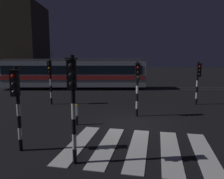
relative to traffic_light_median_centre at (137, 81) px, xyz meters
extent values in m
plane|color=black|center=(-0.48, -1.48, -2.14)|extent=(120.00, 120.00, 0.00)
cube|color=#59595E|center=(-0.48, 10.58, -2.12)|extent=(80.00, 0.12, 0.03)
cube|color=#59595E|center=(-0.48, 12.02, -2.12)|extent=(80.00, 0.12, 0.03)
cube|color=silver|center=(-2.87, -4.03, -2.13)|extent=(1.53, 4.14, 0.02)
cube|color=silver|center=(-1.68, -4.29, -2.13)|extent=(1.53, 4.14, 0.02)
cube|color=silver|center=(-0.48, -4.54, -2.13)|extent=(1.53, 4.14, 0.02)
cube|color=silver|center=(0.71, -4.79, -2.13)|extent=(1.53, 4.14, 0.02)
cube|color=silver|center=(1.90, -5.04, -2.13)|extent=(1.53, 4.14, 0.02)
cylinder|color=black|center=(0.00, 0.09, -1.91)|extent=(0.14, 0.14, 0.46)
cylinder|color=white|center=(0.00, 0.09, -1.44)|extent=(0.14, 0.14, 0.46)
cylinder|color=black|center=(0.00, 0.09, -0.98)|extent=(0.14, 0.14, 0.46)
cylinder|color=white|center=(0.00, 0.09, -0.52)|extent=(0.14, 0.14, 0.46)
cylinder|color=black|center=(0.00, 0.09, -0.05)|extent=(0.14, 0.14, 0.46)
cylinder|color=white|center=(0.00, 0.09, 0.41)|extent=(0.14, 0.14, 0.46)
cylinder|color=black|center=(0.00, 0.09, 0.87)|extent=(0.14, 0.14, 0.46)
cube|color=black|center=(0.00, -0.08, 0.50)|extent=(0.28, 0.20, 0.90)
sphere|color=red|center=(0.00, -0.19, 0.78)|extent=(0.14, 0.14, 0.14)
sphere|color=black|center=(0.00, -0.19, 0.50)|extent=(0.14, 0.14, 0.14)
sphere|color=black|center=(0.00, -0.19, 0.22)|extent=(0.14, 0.14, 0.14)
cube|color=black|center=(0.00, -0.08, 0.99)|extent=(0.36, 0.24, 0.04)
cylinder|color=black|center=(-2.75, -5.75, -1.88)|extent=(0.14, 0.14, 0.51)
cylinder|color=white|center=(-2.75, -5.75, -1.37)|extent=(0.14, 0.14, 0.51)
cylinder|color=black|center=(-2.75, -5.75, -0.85)|extent=(0.14, 0.14, 0.51)
cylinder|color=white|center=(-2.75, -5.75, -0.34)|extent=(0.14, 0.14, 0.51)
cylinder|color=black|center=(-2.75, -5.75, 0.17)|extent=(0.14, 0.14, 0.51)
cylinder|color=white|center=(-2.75, -5.75, 0.69)|extent=(0.14, 0.14, 0.51)
cylinder|color=black|center=(-2.75, -5.75, 1.20)|extent=(0.14, 0.14, 0.51)
cube|color=black|center=(-2.75, -5.92, 0.86)|extent=(0.28, 0.20, 0.90)
sphere|color=black|center=(-2.75, -6.03, 1.14)|extent=(0.14, 0.14, 0.14)
sphere|color=black|center=(-2.75, -6.03, 0.86)|extent=(0.14, 0.14, 0.14)
sphere|color=black|center=(-2.75, -6.03, 0.58)|extent=(0.14, 0.14, 0.14)
cube|color=black|center=(-2.75, -5.92, 1.35)|extent=(0.36, 0.24, 0.04)
cylinder|color=black|center=(-4.97, -4.73, -1.91)|extent=(0.14, 0.14, 0.45)
cylinder|color=white|center=(-4.97, -4.73, -1.46)|extent=(0.14, 0.14, 0.45)
cylinder|color=black|center=(-4.97, -4.73, -1.00)|extent=(0.14, 0.14, 0.45)
cylinder|color=white|center=(-4.97, -4.73, -0.55)|extent=(0.14, 0.14, 0.45)
cylinder|color=black|center=(-4.97, -4.73, -0.09)|extent=(0.14, 0.14, 0.45)
cylinder|color=white|center=(-4.97, -4.73, 0.36)|extent=(0.14, 0.14, 0.45)
cylinder|color=black|center=(-4.97, -4.73, 0.81)|extent=(0.14, 0.14, 0.45)
cube|color=black|center=(-4.97, -4.90, 0.44)|extent=(0.28, 0.20, 0.90)
sphere|color=red|center=(-4.97, -5.01, 0.72)|extent=(0.14, 0.14, 0.14)
sphere|color=black|center=(-4.97, -5.01, 0.44)|extent=(0.14, 0.14, 0.14)
sphere|color=black|center=(-4.97, -5.01, 0.16)|extent=(0.14, 0.14, 0.14)
cube|color=black|center=(-4.97, -4.90, 0.93)|extent=(0.36, 0.24, 0.04)
cylinder|color=black|center=(-5.99, 3.46, -1.90)|extent=(0.14, 0.14, 0.47)
cylinder|color=white|center=(-5.99, 3.46, -1.43)|extent=(0.14, 0.14, 0.47)
cylinder|color=black|center=(-5.99, 3.46, -0.96)|extent=(0.14, 0.14, 0.47)
cylinder|color=white|center=(-5.99, 3.46, -0.49)|extent=(0.14, 0.14, 0.47)
cylinder|color=black|center=(-5.99, 3.46, -0.01)|extent=(0.14, 0.14, 0.47)
cylinder|color=white|center=(-5.99, 3.46, 0.46)|extent=(0.14, 0.14, 0.47)
cylinder|color=black|center=(-5.99, 3.46, 0.93)|extent=(0.14, 0.14, 0.47)
cube|color=black|center=(-5.99, 3.29, 0.56)|extent=(0.28, 0.20, 0.90)
sphere|color=black|center=(-5.99, 3.18, 0.84)|extent=(0.14, 0.14, 0.14)
sphere|color=orange|center=(-5.99, 3.18, 0.56)|extent=(0.14, 0.14, 0.14)
sphere|color=black|center=(-5.99, 3.18, 0.28)|extent=(0.14, 0.14, 0.14)
cube|color=black|center=(-5.99, 3.29, 1.05)|extent=(0.36, 0.24, 0.04)
cylinder|color=black|center=(4.80, 3.31, -1.91)|extent=(0.14, 0.14, 0.45)
cylinder|color=white|center=(4.80, 3.31, -1.46)|extent=(0.14, 0.14, 0.45)
cylinder|color=black|center=(4.80, 3.31, -1.01)|extent=(0.14, 0.14, 0.45)
cylinder|color=white|center=(4.80, 3.31, -0.56)|extent=(0.14, 0.14, 0.45)
cylinder|color=black|center=(4.80, 3.31, -0.11)|extent=(0.14, 0.14, 0.45)
cylinder|color=white|center=(4.80, 3.31, 0.34)|extent=(0.14, 0.14, 0.45)
cylinder|color=black|center=(4.80, 3.31, 0.79)|extent=(0.14, 0.14, 0.45)
cube|color=black|center=(4.80, 3.14, 0.41)|extent=(0.28, 0.20, 0.90)
sphere|color=red|center=(4.80, 3.03, 0.69)|extent=(0.14, 0.14, 0.14)
sphere|color=black|center=(4.80, 3.03, 0.41)|extent=(0.14, 0.14, 0.14)
sphere|color=black|center=(4.80, 3.03, 0.13)|extent=(0.14, 0.14, 0.14)
cube|color=black|center=(4.80, 3.14, 0.90)|extent=(0.36, 0.24, 0.04)
cube|color=#B2BCC1|center=(-5.60, 11.30, -0.44)|extent=(15.41, 2.50, 2.70)
cube|color=red|center=(-5.60, 10.03, -0.79)|extent=(15.10, 0.04, 0.44)
cube|color=red|center=(-5.60, 12.57, -0.79)|extent=(15.10, 0.04, 0.44)
cube|color=black|center=(-5.60, 10.04, 0.01)|extent=(14.64, 0.03, 0.90)
cube|color=#4C4C51|center=(-5.60, 11.30, 1.01)|extent=(15.10, 2.30, 0.20)
cylinder|color=#262628|center=(-7.92, 11.30, 1.51)|extent=(0.08, 0.08, 1.00)
cube|color=black|center=(-1.37, 11.30, -1.96)|extent=(2.20, 2.00, 0.35)
cube|color=black|center=(-9.84, 11.30, -1.96)|extent=(2.20, 2.00, 0.35)
sphere|color=#F9F2CC|center=(2.15, 11.30, -0.84)|extent=(0.24, 0.24, 0.24)
cylinder|color=black|center=(-3.32, -1.58, -1.89)|extent=(0.12, 0.12, 0.50)
cylinder|color=white|center=(-3.32, -1.58, -1.39)|extent=(0.12, 0.12, 0.50)
sphere|color=yellow|center=(-3.32, -1.58, -1.09)|extent=(0.12, 0.12, 0.12)
cube|color=#42382D|center=(-17.26, 19.39, 3.22)|extent=(11.84, 8.00, 10.72)
camera|label=1|loc=(-1.55, -12.68, 1.41)|focal=35.31mm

